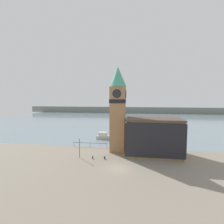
{
  "coord_description": "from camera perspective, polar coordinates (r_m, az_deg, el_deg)",
  "views": [
    {
      "loc": [
        3.59,
        -30.97,
        13.11
      ],
      "look_at": [
        -2.34,
        7.95,
        9.73
      ],
      "focal_mm": 28.0,
      "sensor_mm": 36.0,
      "label": 1
    }
  ],
  "objects": [
    {
      "name": "ground_plane",
      "position": [
        33.82,
        1.98,
        -17.9
      ],
      "size": [
        160.0,
        160.0,
        0.0
      ],
      "primitive_type": "plane",
      "color": "gray"
    },
    {
      "name": "water",
      "position": [
        104.85,
        6.63,
        -2.32
      ],
      "size": [
        160.0,
        120.0,
        0.0
      ],
      "color": "gray",
      "rests_on": "ground_plane"
    },
    {
      "name": "far_shoreline",
      "position": [
        144.4,
        7.21,
        0.65
      ],
      "size": [
        180.0,
        3.0,
        5.0
      ],
      "color": "gray",
      "rests_on": "water"
    },
    {
      "name": "pier_railing",
      "position": [
        47.06,
        -7.14,
        -10.12
      ],
      "size": [
        9.58,
        0.08,
        1.09
      ],
      "color": "#333338",
      "rests_on": "ground_plane"
    },
    {
      "name": "clock_tower",
      "position": [
        41.91,
        1.91,
        1.7
      ],
      "size": [
        4.06,
        4.06,
        20.28
      ],
      "color": "#9E754C",
      "rests_on": "ground_plane"
    },
    {
      "name": "pier_building",
      "position": [
        41.08,
        13.43,
        -7.76
      ],
      "size": [
        12.45,
        7.67,
        8.37
      ],
      "color": "#A88451",
      "rests_on": "ground_plane"
    },
    {
      "name": "boat_near",
      "position": [
        55.31,
        -2.32,
        -8.0
      ],
      "size": [
        5.81,
        2.37,
        2.13
      ],
      "rotation": [
        0.0,
        0.0,
        -0.05
      ],
      "color": "#B7B2A8",
      "rests_on": "water"
    },
    {
      "name": "mooring_bollard_near",
      "position": [
        38.62,
        -6.34,
        -14.46
      ],
      "size": [
        0.26,
        0.26,
        0.6
      ],
      "color": "#2D2D33",
      "rests_on": "ground_plane"
    },
    {
      "name": "mooring_bollard_far",
      "position": [
        38.22,
        -2.4,
        -14.62
      ],
      "size": [
        0.34,
        0.34,
        0.64
      ],
      "color": "#2D2D33",
      "rests_on": "ground_plane"
    },
    {
      "name": "lamp_post",
      "position": [
        38.86,
        -10.61,
        -10.17
      ],
      "size": [
        0.32,
        0.32,
        4.45
      ],
      "color": "black",
      "rests_on": "ground_plane"
    }
  ]
}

